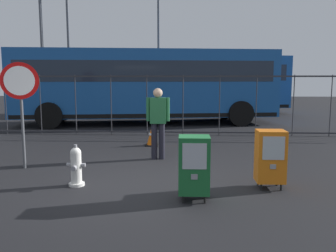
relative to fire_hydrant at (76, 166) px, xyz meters
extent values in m
plane|color=black|center=(1.27, 0.16, -0.35)|extent=(60.00, 60.00, 0.00)
cylinder|color=silver|center=(0.00, 0.00, -0.33)|extent=(0.28, 0.28, 0.05)
cylinder|color=silver|center=(0.00, 0.00, -0.03)|extent=(0.19, 0.19, 0.55)
sphere|color=silver|center=(0.00, 0.00, 0.25)|extent=(0.19, 0.19, 0.19)
cylinder|color=gray|center=(0.00, 0.00, 0.37)|extent=(0.06, 0.06, 0.05)
cylinder|color=gray|center=(0.00, -0.13, 0.00)|extent=(0.09, 0.08, 0.09)
cylinder|color=gray|center=(-0.13, 0.00, 0.03)|extent=(0.07, 0.07, 0.07)
cylinder|color=gray|center=(0.13, 0.00, 0.03)|extent=(0.07, 0.07, 0.07)
cylinder|color=black|center=(1.90, -0.80, -0.29)|extent=(0.04, 0.04, 0.12)
cylinder|color=black|center=(2.24, -0.80, -0.29)|extent=(0.04, 0.04, 0.12)
cylinder|color=black|center=(1.90, -0.52, -0.29)|extent=(0.04, 0.04, 0.12)
cylinder|color=black|center=(2.24, -0.52, -0.29)|extent=(0.04, 0.04, 0.12)
cube|color=#19602D|center=(2.07, -0.66, 0.22)|extent=(0.48, 0.40, 0.90)
cube|color=#B2B7BF|center=(2.07, -0.87, 0.40)|extent=(0.36, 0.01, 0.40)
cube|color=gray|center=(2.07, -0.87, 0.08)|extent=(0.10, 0.02, 0.08)
cylinder|color=black|center=(3.24, -0.12, -0.29)|extent=(0.04, 0.04, 0.12)
cylinder|color=black|center=(3.57, -0.12, -0.29)|extent=(0.04, 0.04, 0.12)
cylinder|color=black|center=(3.24, 0.16, -0.29)|extent=(0.04, 0.04, 0.12)
cylinder|color=black|center=(3.57, 0.16, -0.29)|extent=(0.04, 0.04, 0.12)
cube|color=orange|center=(3.41, 0.02, 0.22)|extent=(0.48, 0.40, 0.90)
cube|color=#B2B7BF|center=(3.41, -0.19, 0.40)|extent=(0.36, 0.01, 0.40)
cube|color=gray|center=(3.41, -0.19, 0.08)|extent=(0.10, 0.02, 0.08)
cylinder|color=#4C4F54|center=(-1.47, 1.17, 0.75)|extent=(0.06, 0.06, 2.20)
cylinder|color=red|center=(-1.47, 1.15, 1.50)|extent=(0.71, 0.31, 0.76)
cylinder|color=white|center=(-1.47, 1.14, 1.50)|extent=(0.56, 0.23, 0.60)
cylinder|color=black|center=(1.21, 2.18, 0.07)|extent=(0.14, 0.14, 0.85)
cylinder|color=black|center=(1.39, 2.18, 0.07)|extent=(0.14, 0.14, 0.85)
cube|color=#1E5933|center=(1.30, 2.18, 0.80)|extent=(0.36, 0.20, 0.60)
sphere|color=tan|center=(1.30, 2.18, 1.21)|extent=(0.22, 0.22, 0.22)
cylinder|color=#1E5933|center=(1.07, 2.18, 0.83)|extent=(0.09, 0.09, 0.55)
cylinder|color=#1E5933|center=(1.53, 2.18, 0.83)|extent=(0.09, 0.09, 0.55)
cube|color=black|center=(1.00, 3.83, -0.34)|extent=(0.36, 0.36, 0.03)
cone|color=orange|center=(1.00, 3.83, -0.07)|extent=(0.28, 0.28, 0.50)
cylinder|color=white|center=(1.00, 3.83, -0.02)|extent=(0.17, 0.17, 0.06)
cube|color=#2D2D33|center=(1.27, 5.72, 1.60)|extent=(18.00, 0.04, 0.05)
cube|color=#2D2D33|center=(1.27, 5.72, -0.25)|extent=(18.00, 0.04, 0.05)
cylinder|color=#2D2D33|center=(-4.13, 5.72, 0.65)|extent=(0.03, 0.03, 2.00)
cylinder|color=#2D2D33|center=(-2.93, 5.72, 0.65)|extent=(0.03, 0.03, 2.00)
cylinder|color=#2D2D33|center=(-1.73, 5.72, 0.65)|extent=(0.03, 0.03, 2.00)
cylinder|color=#2D2D33|center=(-0.53, 5.72, 0.65)|extent=(0.03, 0.03, 2.00)
cylinder|color=#2D2D33|center=(0.67, 5.72, 0.65)|extent=(0.03, 0.03, 2.00)
cylinder|color=#2D2D33|center=(1.87, 5.72, 0.65)|extent=(0.03, 0.03, 2.00)
cylinder|color=#2D2D33|center=(3.07, 5.72, 0.65)|extent=(0.03, 0.03, 2.00)
cylinder|color=#2D2D33|center=(4.27, 5.72, 0.65)|extent=(0.03, 0.03, 2.00)
cylinder|color=#2D2D33|center=(5.47, 5.72, 0.65)|extent=(0.03, 0.03, 2.00)
cylinder|color=#2D2D33|center=(6.67, 5.72, 0.65)|extent=(0.03, 0.03, 2.00)
cube|color=#19519E|center=(0.33, 8.72, 1.32)|extent=(10.75, 4.00, 2.65)
cube|color=#1E2838|center=(0.33, 8.72, 1.80)|extent=(10.13, 3.93, 0.80)
cube|color=black|center=(0.33, 8.72, 0.10)|extent=(10.55, 3.98, 0.16)
cylinder|color=black|center=(4.14, 8.01, 0.15)|extent=(1.03, 0.42, 1.00)
cylinder|color=black|center=(3.78, 10.49, 0.15)|extent=(1.03, 0.42, 1.00)
cylinder|color=black|center=(-3.13, 6.95, 0.15)|extent=(1.03, 0.42, 1.00)
cylinder|color=black|center=(-3.49, 9.42, 0.15)|extent=(1.03, 0.42, 1.00)
cube|color=#19519E|center=(2.01, 13.04, 1.32)|extent=(10.73, 3.82, 2.65)
cube|color=#1E2838|center=(2.01, 13.04, 1.80)|extent=(10.11, 3.76, 0.80)
cube|color=black|center=(2.01, 13.04, 0.10)|extent=(10.53, 3.80, 0.16)
cylinder|color=black|center=(5.82, 12.27, 0.15)|extent=(1.03, 0.41, 1.00)
cylinder|color=black|center=(5.50, 14.75, 0.15)|extent=(1.03, 0.41, 1.00)
cylinder|color=black|center=(-1.47, 11.33, 0.15)|extent=(1.03, 0.41, 1.00)
cylinder|color=black|center=(-1.79, 13.81, 0.15)|extent=(1.03, 0.41, 1.00)
cylinder|color=#4C4F54|center=(0.45, 14.41, 3.67)|extent=(0.14, 0.14, 8.04)
cylinder|color=#4C4F54|center=(-3.87, 11.86, 2.66)|extent=(0.14, 0.14, 6.01)
cylinder|color=#4C4F54|center=(-5.07, 11.47, 3.40)|extent=(0.14, 0.14, 7.51)
camera|label=1|loc=(1.91, -6.11, 1.57)|focal=38.29mm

